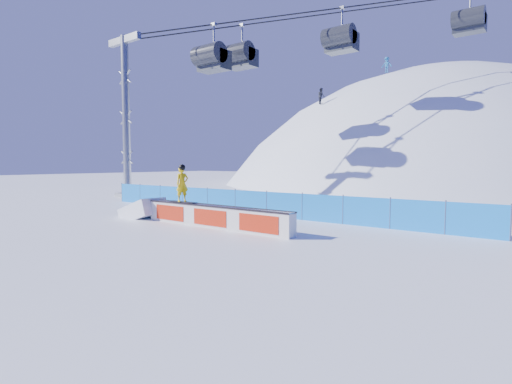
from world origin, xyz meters
The scene contains 7 objects.
ground centered at (0.00, 0.00, 0.00)m, with size 160.00×160.00×0.00m, color white.
snow_hill centered at (0.00, 42.00, -18.00)m, with size 64.00×64.00×64.00m.
safety_fence centered at (0.00, 4.50, 0.60)m, with size 22.05×0.05×1.30m.
rail_box centered at (1.32, 0.51, 0.45)m, with size 7.54×0.63×0.90m.
snow_ramp centered at (-3.39, 0.58, 0.00)m, with size 2.04×1.36×0.77m, color white, non-canonical shape.
snowboarder centered at (-0.56, 0.54, 1.70)m, with size 1.56×0.63×1.63m.
distant_skiers centered at (1.17, 30.15, 11.23)m, with size 21.05×7.35×5.40m.
Camera 1 is at (12.36, -10.95, 2.59)m, focal length 28.00 mm.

